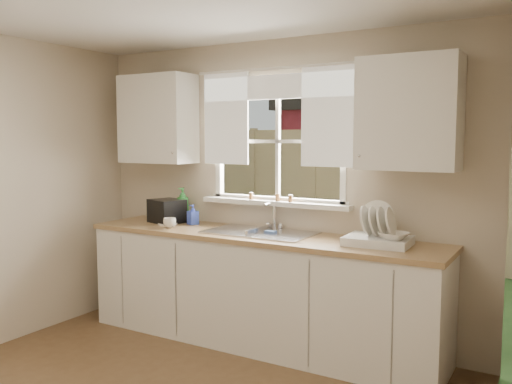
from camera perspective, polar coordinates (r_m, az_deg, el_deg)
The scene contains 19 objects.
room_walls at distance 2.97m, azimuth -16.99°, elevation -3.07°, with size 3.62×4.02×2.50m.
window at distance 4.60m, azimuth 2.22°, elevation 3.30°, with size 1.38×0.16×1.06m.
curtains at distance 4.56m, azimuth 1.93°, elevation 8.91°, with size 1.50×0.03×0.81m.
base_cabinets at distance 4.49m, azimuth 0.20°, elevation -10.38°, with size 3.00×0.62×0.87m, color white.
countertop at distance 4.38m, azimuth 0.20°, elevation -4.65°, with size 3.04×0.65×0.04m, color #A48052.
upper_cabinet_left at distance 5.10m, azimuth -10.29°, elevation 7.54°, with size 0.70×0.33×0.80m, color white.
upper_cabinet_right at distance 4.01m, azimuth 15.80°, elevation 7.95°, with size 0.70×0.33×0.80m, color white.
wall_outlet at distance 4.28m, azimuth 12.56°, elevation -2.47°, with size 0.08×0.01×0.12m, color beige.
sill_jars at distance 4.57m, azimuth 1.77°, elevation -0.56°, with size 0.42×0.04×0.06m.
backyard at distance 10.73m, azimuth 22.18°, elevation 14.83°, with size 20.00×10.00×6.13m.
sink at distance 4.42m, azimuth 0.41°, elevation -5.25°, with size 0.88×0.52×0.40m.
dish_rack at distance 4.01m, azimuth 12.73°, elevation -4.45°, with size 0.47×0.37×0.31m.
bowl at distance 3.93m, azimuth 14.30°, elevation -4.48°, with size 0.20×0.20×0.05m, color white.
soap_bottle_a at distance 5.02m, azimuth -7.72°, elevation -1.33°, with size 0.12×0.12×0.32m, color green.
soap_bottle_b at distance 4.86m, azimuth -6.66°, elevation -2.37°, with size 0.08×0.08×0.18m, color blue.
soap_bottle_c at distance 5.05m, azimuth -9.76°, elevation -2.13°, with size 0.14×0.14×0.18m, color #EEE1C4.
saucer at distance 4.91m, azimuth -9.28°, elevation -3.30°, with size 0.18×0.18×0.01m, color silver.
cup at distance 4.71m, azimuth -9.08°, elevation -3.22°, with size 0.11×0.11×0.09m, color silver.
black_appliance at distance 5.00m, azimuth -9.36°, elevation -1.98°, with size 0.29×0.25×0.21m, color black.
Camera 1 is at (2.17, -2.05, 1.68)m, focal length 38.00 mm.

